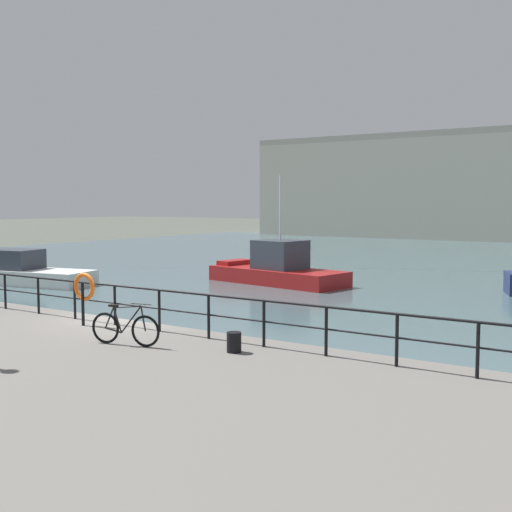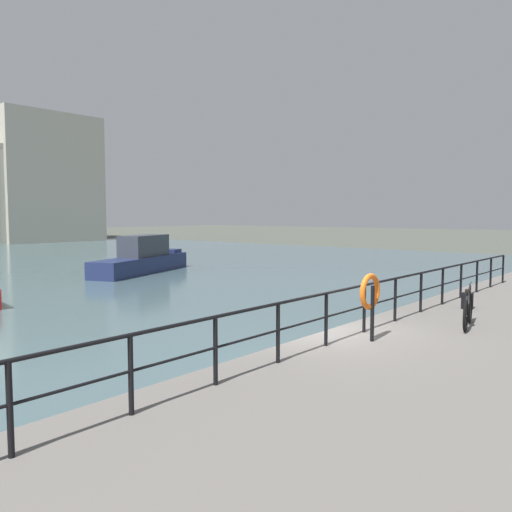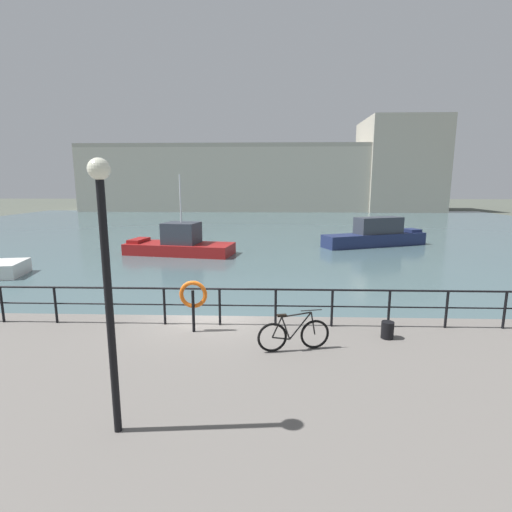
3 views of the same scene
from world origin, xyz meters
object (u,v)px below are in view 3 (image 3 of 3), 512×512
Objects in this scene: quay_lamp_post at (106,263)px; mooring_bollard at (387,330)px; moored_cabin_cruiser at (180,244)px; moored_green_narrowboat at (376,235)px; life_ring_stand at (193,296)px; harbor_building at (294,177)px; parked_bicycle at (294,335)px.

mooring_bollard is at bearing 35.85° from quay_lamp_post.
moored_cabin_cruiser is 21.47m from quay_lamp_post.
moored_cabin_cruiser is (-14.89, -4.26, -0.11)m from moored_green_narrowboat.
moored_green_narrowboat is 23.44m from life_ring_stand.
harbor_building is 49.05m from moored_cabin_cruiser.
harbor_building is 8.36× the size of moored_cabin_cruiser.
harbor_building is 37.62× the size of parked_bicycle.
moored_cabin_cruiser reaches higher than life_ring_stand.
quay_lamp_post is at bearing -146.54° from parked_bicycle.
life_ring_stand is 0.33× the size of quay_lamp_post.
moored_green_narrowboat is at bearing -84.84° from harbor_building.
parked_bicycle is at bearing -161.82° from mooring_bollard.
mooring_bollard is 0.10× the size of quay_lamp_post.
life_ring_stand is at bearing 84.66° from quay_lamp_post.
moored_green_narrowboat is at bearing 66.43° from quay_lamp_post.
parked_bicycle is 3.95× the size of mooring_bollard.
mooring_bollard is (2.46, 0.81, -0.17)m from parked_bicycle.
quay_lamp_post is (-7.08, -68.38, -2.56)m from harbor_building.
quay_lamp_post reaches higher than life_ring_stand.
moored_cabin_cruiser is 19.07m from parked_bicycle.
moored_cabin_cruiser is at bearing 174.62° from moored_green_narrowboat.
moored_cabin_cruiser is at bearing 118.97° from mooring_bollard.
moored_green_narrowboat is 1.12× the size of moored_cabin_cruiser.
life_ring_stand is (-6.68, -64.11, -4.36)m from harbor_building.
mooring_bollard is (-5.50, -21.21, 0.32)m from moored_green_narrowboat.
moored_green_narrowboat reaches higher than parked_bicycle.
life_ring_stand is at bearing -138.21° from moored_green_narrowboat.
parked_bicycle is at bearing -131.25° from moored_green_narrowboat.
parked_bicycle is 2.90m from life_ring_stand.
harbor_building is 64.65m from mooring_bollard.
life_ring_stand reaches higher than mooring_bollard.
moored_green_narrowboat is 5.04× the size of parked_bicycle.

